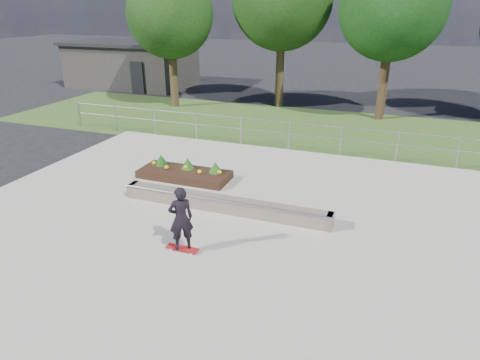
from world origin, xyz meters
The scene contains 10 objects.
ground centered at (0.00, 0.00, 0.00)m, with size 120.00×120.00×0.00m, color black.
grass_verge centered at (0.00, 11.00, 0.01)m, with size 30.00×8.00×0.02m, color #334F1F.
concrete_slab centered at (0.00, 0.00, 0.03)m, with size 15.00×15.00×0.06m, color #A39F91.
fence centered at (0.00, 7.50, 0.77)m, with size 20.06×0.06×1.20m.
building centered at (-14.00, 18.00, 1.51)m, with size 8.40×5.40×3.00m.
tree_far_left centered at (-8.00, 13.00, 4.85)m, with size 4.55×4.55×7.15m.
tree_mid_right centered at (3.00, 14.00, 5.23)m, with size 4.90×4.90×7.70m.
grind_ledge centered at (-0.32, 1.60, 0.26)m, with size 6.00×0.44×0.43m.
planter_bed centered at (-2.45, 3.44, 0.24)m, with size 3.00×1.20×0.61m.
skateboarder centered at (-0.42, -0.65, 0.90)m, with size 0.80×0.63×1.61m.
Camera 1 is at (3.81, -8.19, 5.36)m, focal length 32.00 mm.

